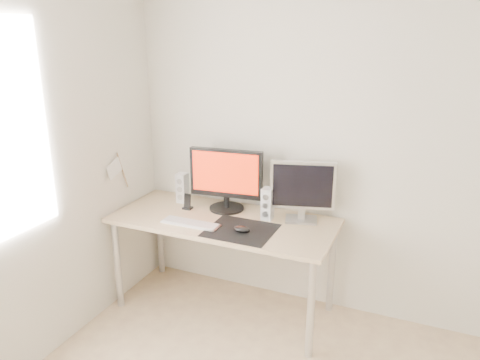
% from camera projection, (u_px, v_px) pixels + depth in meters
% --- Properties ---
extents(wall_back, '(3.50, 0.00, 3.50)m').
position_uv_depth(wall_back, '(370.00, 149.00, 3.16)').
color(wall_back, white).
rests_on(wall_back, ground).
extents(mousepad, '(0.45, 0.40, 0.00)m').
position_uv_depth(mousepad, '(241.00, 230.00, 3.15)').
color(mousepad, black).
rests_on(mousepad, desk).
extents(mouse, '(0.12, 0.07, 0.04)m').
position_uv_depth(mouse, '(242.00, 229.00, 3.11)').
color(mouse, black).
rests_on(mouse, mousepad).
extents(desk, '(1.60, 0.70, 0.73)m').
position_uv_depth(desk, '(223.00, 229.00, 3.37)').
color(desk, '#D1B587').
rests_on(desk, ground).
extents(main_monitor, '(0.55, 0.29, 0.47)m').
position_uv_depth(main_monitor, '(226.00, 177.00, 3.44)').
color(main_monitor, black).
rests_on(main_monitor, desk).
extents(second_monitor, '(0.44, 0.21, 0.43)m').
position_uv_depth(second_monitor, '(302.00, 188.00, 3.24)').
color(second_monitor, '#B3B3B5').
rests_on(second_monitor, desk).
extents(speaker_left, '(0.07, 0.09, 0.23)m').
position_uv_depth(speaker_left, '(182.00, 188.00, 3.63)').
color(speaker_left, white).
rests_on(speaker_left, desk).
extents(speaker_right, '(0.07, 0.09, 0.23)m').
position_uv_depth(speaker_right, '(268.00, 204.00, 3.30)').
color(speaker_right, white).
rests_on(speaker_right, desk).
extents(keyboard, '(0.42, 0.12, 0.02)m').
position_uv_depth(keyboard, '(191.00, 223.00, 3.25)').
color(keyboard, silver).
rests_on(keyboard, desk).
extents(phone_dock, '(0.07, 0.06, 0.12)m').
position_uv_depth(phone_dock, '(188.00, 204.00, 3.52)').
color(phone_dock, black).
rests_on(phone_dock, desk).
extents(pennant, '(0.01, 0.23, 0.29)m').
position_uv_depth(pennant, '(117.00, 169.00, 3.42)').
color(pennant, '#A57F54').
rests_on(pennant, wall_left).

